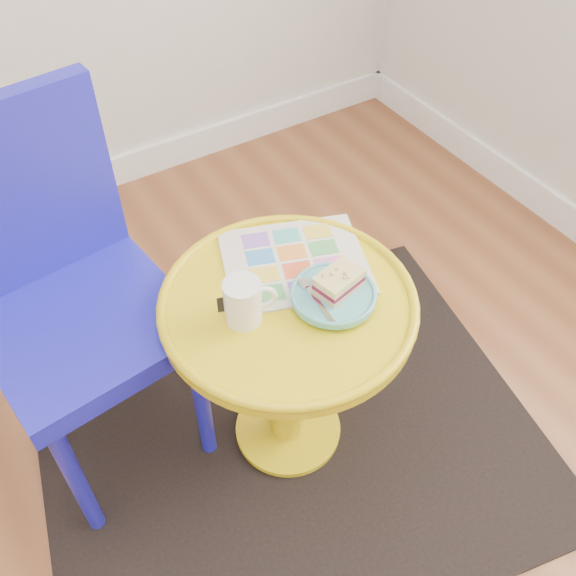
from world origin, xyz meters
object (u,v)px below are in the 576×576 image
newspaper (295,262)px  plate (333,295)px  chair (63,287)px  side_table (288,344)px  mug (244,301)px

newspaper → plate: bearing=-67.8°
chair → newspaper: chair is taller
chair → plate: bearing=-42.0°
plate → newspaper: bearing=92.5°
newspaper → plate: (0.01, -0.14, 0.02)m
chair → plate: (0.48, -0.34, 0.01)m
side_table → newspaper: 0.19m
side_table → mug: bearing=176.9°
mug → plate: 0.20m
newspaper → mug: 0.20m
mug → plate: size_ratio=0.60×
side_table → mug: mug is taller
side_table → chair: size_ratio=0.60×
newspaper → mug: size_ratio=2.93×
plate → side_table: bearing=147.6°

